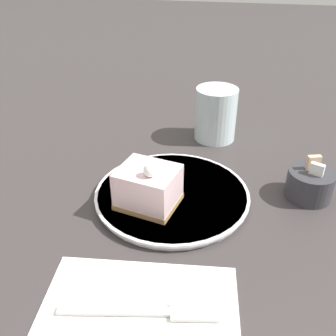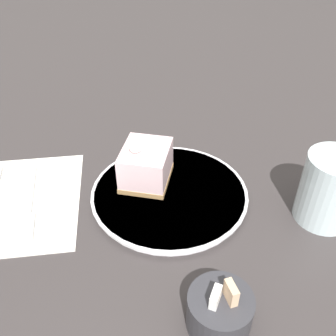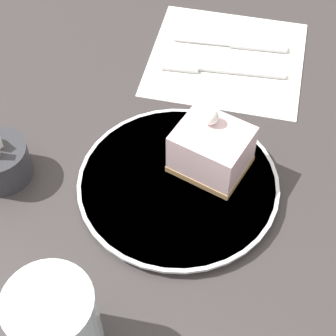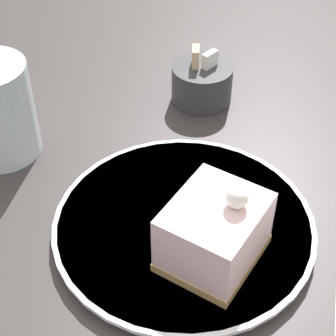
% 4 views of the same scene
% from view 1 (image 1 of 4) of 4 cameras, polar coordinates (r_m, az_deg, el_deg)
% --- Properties ---
extents(ground_plane, '(4.00, 4.00, 0.00)m').
position_cam_1_polar(ground_plane, '(0.56, 3.02, -5.98)').
color(ground_plane, '#383333').
extents(plate, '(0.23, 0.23, 0.01)m').
position_cam_1_polar(plate, '(0.57, 0.63, -4.09)').
color(plate, white).
rests_on(plate, ground_plane).
extents(cake_slice, '(0.09, 0.09, 0.08)m').
position_cam_1_polar(cake_slice, '(0.53, -3.04, -2.90)').
color(cake_slice, '#AD8451').
rests_on(cake_slice, plate).
extents(fork, '(0.05, 0.17, 0.00)m').
position_cam_1_polar(fork, '(0.42, -2.29, -21.02)').
color(fork, silver).
rests_on(fork, napkin).
extents(sugar_bowl, '(0.07, 0.07, 0.07)m').
position_cam_1_polar(sugar_bowl, '(0.61, 20.80, -2.23)').
color(sugar_bowl, '#333338').
rests_on(sugar_bowl, ground_plane).
extents(drinking_glass, '(0.08, 0.08, 0.10)m').
position_cam_1_polar(drinking_glass, '(0.73, 7.29, 8.15)').
color(drinking_glass, silver).
rests_on(drinking_glass, ground_plane).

